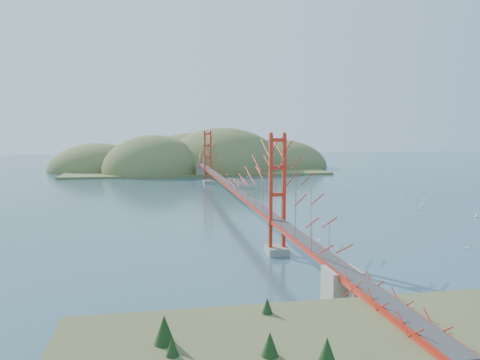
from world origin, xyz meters
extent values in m
plane|color=#2C4958|center=(0.00, 0.00, 0.00)|extent=(320.00, 320.00, 0.00)
cube|color=gray|center=(0.00, -30.00, 0.35)|extent=(2.00, 2.40, 0.70)
cube|color=gray|center=(0.00, 30.00, 0.35)|extent=(2.00, 2.40, 0.70)
cube|color=#AD2113|center=(0.00, 0.00, 3.30)|extent=(1.40, 92.00, 0.16)
cube|color=#AD2113|center=(0.00, 0.00, 3.10)|extent=(1.33, 92.00, 0.24)
cube|color=#38383A|center=(0.00, 0.00, 3.40)|extent=(1.19, 92.00, 0.03)
cube|color=gray|center=(0.00, -46.00, 1.65)|extent=(2.00, 2.20, 3.30)
cube|color=gray|center=(0.00, 46.00, 1.65)|extent=(2.20, 2.60, 3.30)
cube|color=#AD2113|center=(0.00, -52.00, 3.30)|extent=(1.40, 12.00, 0.16)
cube|color=#AD2113|center=(0.00, -52.00, 3.05)|extent=(1.33, 12.00, 0.30)
cube|color=gray|center=(0.00, -53.00, 1.47)|extent=(0.50, 0.70, 2.95)
cube|color=gray|center=(0.00, -50.00, 1.47)|extent=(0.50, 0.70, 2.95)
cube|color=gray|center=(0.00, -48.00, 1.47)|extent=(0.50, 0.70, 2.95)
cube|color=#59544C|center=(0.00, -48.50, 0.12)|extent=(9.00, 6.00, 0.24)
cube|color=maroon|center=(0.40, -47.80, 0.61)|extent=(3.70, 2.30, 0.75)
cube|color=gray|center=(0.40, -47.80, 1.04)|extent=(3.70, 2.30, 0.10)
cylinder|color=white|center=(0.40, -47.80, 1.49)|extent=(0.03, 0.03, 1.00)
cube|color=#464A2A|center=(-4.00, -51.00, 0.90)|extent=(24.00, 3.00, 1.80)
cone|color=black|center=(-9.29, -54.81, 3.30)|extent=(0.42, 0.42, 0.61)
cone|color=black|center=(-12.99, -55.12, 3.47)|extent=(0.66, 0.66, 0.94)
cone|color=black|center=(-2.22, -54.50, 3.34)|extent=(0.47, 0.47, 0.67)
cone|color=black|center=(-2.92, -52.23, 3.41)|extent=(0.58, 0.58, 0.82)
cone|color=black|center=(-9.78, -53.21, 3.53)|extent=(0.74, 0.74, 1.06)
cube|color=brown|center=(0.00, 64.00, 0.25)|extent=(70.00, 40.00, 0.60)
ellipsoid|color=brown|center=(-12.00, 56.00, 0.00)|extent=(28.00, 28.00, 21.00)
ellipsoid|color=brown|center=(8.00, 62.00, 0.00)|extent=(36.00, 36.00, 25.00)
ellipsoid|color=brown|center=(26.00, 70.00, 0.00)|extent=(32.00, 32.00, 18.00)
ellipsoid|color=brown|center=(-28.00, 68.00, 0.00)|extent=(28.00, 28.00, 16.00)
ellipsoid|color=brown|center=(2.00, 78.00, 0.00)|extent=(44.00, 44.00, 22.00)
cube|color=white|center=(40.51, 21.70, 0.06)|extent=(0.59, 0.34, 0.10)
cylinder|color=white|center=(40.51, 21.70, 0.36)|extent=(0.02, 0.02, 0.61)
cube|color=white|center=(54.16, 15.86, 0.05)|extent=(0.52, 0.37, 0.09)
cylinder|color=white|center=(54.16, 15.86, 0.33)|extent=(0.01, 0.01, 0.55)
cube|color=white|center=(19.43, -31.54, 0.05)|extent=(0.48, 0.41, 0.09)
cylinder|color=white|center=(19.43, -31.54, 0.31)|extent=(0.01, 0.01, 0.52)
cube|color=white|center=(6.96, 30.22, 0.05)|extent=(0.51, 0.32, 0.09)
cylinder|color=white|center=(6.96, 30.22, 0.32)|extent=(0.01, 0.01, 0.53)
cube|color=white|center=(36.91, 12.13, 0.07)|extent=(0.65, 0.37, 0.11)
cylinder|color=white|center=(36.91, 12.13, 0.40)|extent=(0.02, 0.02, 0.67)
cube|color=white|center=(34.04, -0.33, 0.07)|extent=(0.45, 0.66, 0.11)
cylinder|color=white|center=(34.04, -0.33, 0.41)|extent=(0.02, 0.02, 0.69)
cube|color=white|center=(31.78, -16.49, 0.06)|extent=(0.59, 0.29, 0.10)
cylinder|color=white|center=(31.78, -16.49, 0.37)|extent=(0.02, 0.02, 0.62)
cube|color=white|center=(33.29, 1.84, 0.07)|extent=(0.50, 0.63, 0.11)
cylinder|color=white|center=(33.29, 1.84, 0.40)|extent=(0.02, 0.02, 0.67)
cube|color=white|center=(15.27, 11.84, 0.07)|extent=(0.62, 0.52, 0.11)
cylinder|color=white|center=(15.27, 11.84, 0.40)|extent=(0.02, 0.02, 0.67)
cube|color=white|center=(30.45, 0.71, 0.05)|extent=(0.22, 0.49, 0.09)
cylinder|color=white|center=(30.45, 0.71, 0.31)|extent=(0.01, 0.01, 0.52)
cube|color=white|center=(11.35, 42.00, 0.05)|extent=(0.50, 0.30, 0.09)
cylinder|color=white|center=(11.35, 42.00, 0.31)|extent=(0.01, 0.01, 0.51)
cube|color=white|center=(6.00, -25.46, 0.06)|extent=(0.34, 0.56, 0.10)
cylinder|color=white|center=(6.00, -25.46, 0.35)|extent=(0.02, 0.02, 0.58)
cube|color=white|center=(53.96, 23.54, 0.06)|extent=(0.53, 0.56, 0.11)
cylinder|color=white|center=(53.96, 23.54, 0.38)|extent=(0.02, 0.02, 0.64)
cube|color=white|center=(30.21, -5.84, 0.06)|extent=(0.55, 0.37, 0.10)
cylinder|color=white|center=(30.21, -5.84, 0.34)|extent=(0.02, 0.02, 0.57)
cube|color=white|center=(29.85, 1.22, 0.06)|extent=(0.61, 0.45, 0.11)
cylinder|color=white|center=(29.85, 1.22, 0.38)|extent=(0.02, 0.02, 0.64)
cube|color=white|center=(30.52, 22.01, 0.06)|extent=(0.24, 0.53, 0.09)
cylinder|color=white|center=(30.52, 22.01, 0.33)|extent=(0.01, 0.01, 0.56)
cube|color=white|center=(44.69, 21.71, 0.06)|extent=(0.57, 0.37, 0.10)
cylinder|color=white|center=(44.69, 21.71, 0.35)|extent=(0.02, 0.02, 0.59)
cube|color=white|center=(27.74, -9.08, 0.07)|extent=(0.43, 0.64, 0.11)
cylinder|color=white|center=(27.74, -9.08, 0.40)|extent=(0.02, 0.02, 0.66)
camera|label=1|loc=(-11.37, -72.86, 12.00)|focal=35.00mm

